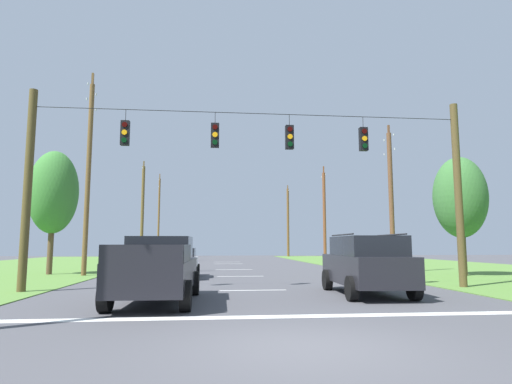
{
  "coord_description": "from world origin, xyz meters",
  "views": [
    {
      "loc": [
        -1.6,
        -7.38,
        1.71
      ],
      "look_at": [
        0.09,
        8.9,
        3.68
      ],
      "focal_mm": 30.49,
      "sensor_mm": 36.0,
      "label": 1
    }
  ],
  "objects_px": {
    "overhead_signal_span": "(253,180)",
    "utility_pole_near_left": "(288,222)",
    "pickup_truck": "(158,269)",
    "tree_roadside_left": "(53,192)",
    "suv_black": "(366,263)",
    "utility_pole_far_right": "(324,215)",
    "utility_pole_distant_right": "(142,212)",
    "utility_pole_distant_left": "(159,215)",
    "tree_roadside_right": "(460,198)",
    "utility_pole_mid_right": "(391,198)",
    "distant_car_crossing_white": "(179,262)",
    "utility_pole_far_left": "(88,171)"
  },
  "relations": [
    {
      "from": "overhead_signal_span",
      "to": "utility_pole_near_left",
      "type": "bearing_deg",
      "value": 78.16
    },
    {
      "from": "pickup_truck",
      "to": "tree_roadside_left",
      "type": "relative_size",
      "value": 0.77
    },
    {
      "from": "suv_black",
      "to": "utility_pole_far_right",
      "type": "relative_size",
      "value": 0.51
    },
    {
      "from": "pickup_truck",
      "to": "utility_pole_near_left",
      "type": "distance_m",
      "value": 49.12
    },
    {
      "from": "utility_pole_distant_right",
      "to": "utility_pole_distant_left",
      "type": "distance_m",
      "value": 16.86
    },
    {
      "from": "utility_pole_near_left",
      "to": "utility_pole_far_right",
      "type": "bearing_deg",
      "value": -88.82
    },
    {
      "from": "suv_black",
      "to": "tree_roadside_right",
      "type": "xyz_separation_m",
      "value": [
        8.38,
        7.98,
        3.21
      ]
    },
    {
      "from": "utility_pole_mid_right",
      "to": "tree_roadside_right",
      "type": "relative_size",
      "value": 1.39
    },
    {
      "from": "overhead_signal_span",
      "to": "utility_pole_mid_right",
      "type": "bearing_deg",
      "value": 43.28
    },
    {
      "from": "overhead_signal_span",
      "to": "tree_roadside_left",
      "type": "distance_m",
      "value": 14.14
    },
    {
      "from": "utility_pole_far_right",
      "to": "utility_pole_distant_left",
      "type": "relative_size",
      "value": 0.84
    },
    {
      "from": "distant_car_crossing_white",
      "to": "utility_pole_far_left",
      "type": "relative_size",
      "value": 0.38
    },
    {
      "from": "pickup_truck",
      "to": "distant_car_crossing_white",
      "type": "bearing_deg",
      "value": 90.23
    },
    {
      "from": "suv_black",
      "to": "overhead_signal_span",
      "type": "bearing_deg",
      "value": 151.25
    },
    {
      "from": "utility_pole_distant_right",
      "to": "utility_pole_distant_left",
      "type": "bearing_deg",
      "value": 91.31
    },
    {
      "from": "utility_pole_far_right",
      "to": "pickup_truck",
      "type": "bearing_deg",
      "value": -113.93
    },
    {
      "from": "suv_black",
      "to": "tree_roadside_right",
      "type": "bearing_deg",
      "value": 43.59
    },
    {
      "from": "utility_pole_mid_right",
      "to": "utility_pole_far_left",
      "type": "relative_size",
      "value": 0.79
    },
    {
      "from": "utility_pole_far_right",
      "to": "utility_pole_distant_right",
      "type": "height_order",
      "value": "utility_pole_distant_right"
    },
    {
      "from": "distant_car_crossing_white",
      "to": "utility_pole_far_left",
      "type": "bearing_deg",
      "value": 161.09
    },
    {
      "from": "utility_pole_far_left",
      "to": "utility_pole_near_left",
      "type": "bearing_deg",
      "value": 63.77
    },
    {
      "from": "utility_pole_distant_right",
      "to": "utility_pole_far_left",
      "type": "bearing_deg",
      "value": -90.39
    },
    {
      "from": "distant_car_crossing_white",
      "to": "suv_black",
      "type": "bearing_deg",
      "value": -50.61
    },
    {
      "from": "suv_black",
      "to": "utility_pole_distant_left",
      "type": "height_order",
      "value": "utility_pole_distant_left"
    },
    {
      "from": "utility_pole_near_left",
      "to": "tree_roadside_left",
      "type": "height_order",
      "value": "utility_pole_near_left"
    },
    {
      "from": "utility_pole_far_right",
      "to": "tree_roadside_right",
      "type": "xyz_separation_m",
      "value": [
        2.43,
        -19.72,
        -0.32
      ]
    },
    {
      "from": "pickup_truck",
      "to": "utility_pole_far_right",
      "type": "xyz_separation_m",
      "value": [
        12.82,
        28.88,
        3.62
      ]
    },
    {
      "from": "utility_pole_mid_right",
      "to": "tree_roadside_right",
      "type": "distance_m",
      "value": 3.95
    },
    {
      "from": "overhead_signal_span",
      "to": "utility_pole_distant_left",
      "type": "xyz_separation_m",
      "value": [
        -8.72,
        43.79,
        1.56
      ]
    },
    {
      "from": "tree_roadside_right",
      "to": "distant_car_crossing_white",
      "type": "bearing_deg",
      "value": 178.38
    },
    {
      "from": "suv_black",
      "to": "utility_pole_far_right",
      "type": "bearing_deg",
      "value": 77.88
    },
    {
      "from": "utility_pole_mid_right",
      "to": "distant_car_crossing_white",
      "type": "bearing_deg",
      "value": -169.18
    },
    {
      "from": "overhead_signal_span",
      "to": "suv_black",
      "type": "bearing_deg",
      "value": -28.75
    },
    {
      "from": "overhead_signal_span",
      "to": "utility_pole_near_left",
      "type": "xyz_separation_m",
      "value": [
        9.26,
        44.16,
        0.73
      ]
    },
    {
      "from": "utility_pole_mid_right",
      "to": "tree_roadside_left",
      "type": "bearing_deg",
      "value": 178.58
    },
    {
      "from": "utility_pole_distant_left",
      "to": "utility_pole_near_left",
      "type": "bearing_deg",
      "value": 1.18
    },
    {
      "from": "suv_black",
      "to": "tree_roadside_right",
      "type": "relative_size",
      "value": 0.75
    },
    {
      "from": "utility_pole_near_left",
      "to": "suv_black",
      "type": "bearing_deg",
      "value": -96.88
    },
    {
      "from": "suv_black",
      "to": "utility_pole_far_left",
      "type": "relative_size",
      "value": 0.42
    },
    {
      "from": "pickup_truck",
      "to": "tree_roadside_right",
      "type": "bearing_deg",
      "value": 30.99
    },
    {
      "from": "distant_car_crossing_white",
      "to": "tree_roadside_right",
      "type": "height_order",
      "value": "tree_roadside_right"
    },
    {
      "from": "utility_pole_distant_left",
      "to": "tree_roadside_left",
      "type": "relative_size",
      "value": 1.61
    },
    {
      "from": "tree_roadside_right",
      "to": "utility_pole_distant_right",
      "type": "bearing_deg",
      "value": 134.18
    },
    {
      "from": "utility_pole_far_right",
      "to": "tree_roadside_left",
      "type": "distance_m",
      "value": 26.09
    },
    {
      "from": "utility_pole_far_left",
      "to": "utility_pole_distant_left",
      "type": "distance_m",
      "value": 35.6
    },
    {
      "from": "distant_car_crossing_white",
      "to": "utility_pole_distant_left",
      "type": "relative_size",
      "value": 0.38
    },
    {
      "from": "utility_pole_far_right",
      "to": "utility_pole_near_left",
      "type": "distance_m",
      "value": 18.48
    },
    {
      "from": "utility_pole_far_left",
      "to": "tree_roadside_right",
      "type": "bearing_deg",
      "value": -6.19
    },
    {
      "from": "distant_car_crossing_white",
      "to": "tree_roadside_left",
      "type": "distance_m",
      "value": 8.88
    },
    {
      "from": "utility_pole_mid_right",
      "to": "utility_pole_distant_left",
      "type": "relative_size",
      "value": 0.8
    }
  ]
}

